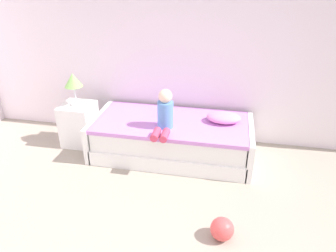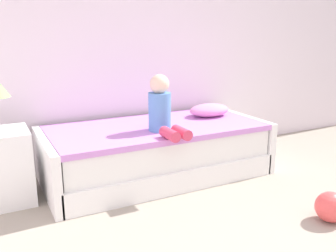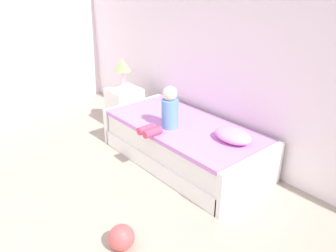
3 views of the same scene
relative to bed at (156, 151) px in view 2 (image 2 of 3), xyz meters
The scene contains 6 objects.
wall_rear 1.45m from the bed, 47.43° to the left, with size 7.20×0.10×2.90m, color white.
bed is the anchor object (origin of this frame).
nightstand 1.35m from the bed, behind, with size 0.44×0.44×0.60m, color white.
child_figure 0.51m from the bed, 101.55° to the right, with size 0.20×0.51×0.50m.
pillow 0.74m from the bed, ahead, with size 0.44×0.30×0.13m, color #EA8CC6.
toy_ball 1.59m from the bed, 61.83° to the right, with size 0.22×0.22×0.22m, color #E54C4C.
Camera 2 is at (-1.98, -1.02, 1.35)m, focal length 39.01 mm.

